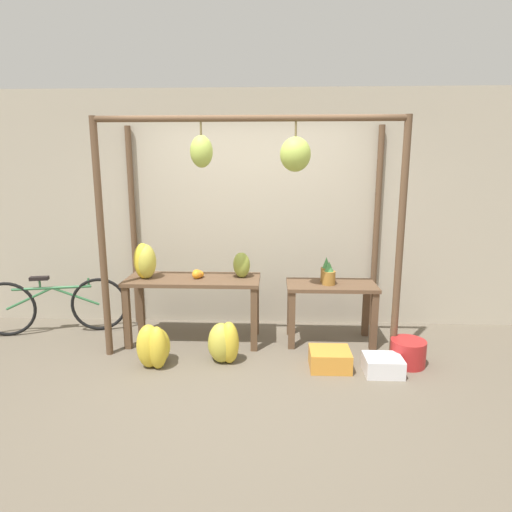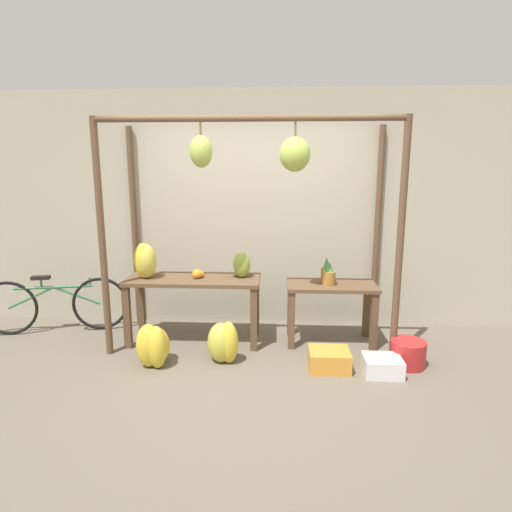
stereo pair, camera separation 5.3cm
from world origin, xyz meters
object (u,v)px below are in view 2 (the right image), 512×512
Objects in this scene: fruit_crate_purple at (382,366)px; pineapple_cluster at (328,274)px; parked_bicycle at (55,305)px; fruit_crate_white at (329,359)px; banana_pile_on_table at (145,261)px; banana_pile_ground_left at (155,346)px; papaya_pile at (241,265)px; blue_bucket at (408,353)px; banana_pile_ground_right at (223,343)px; orange_pile at (198,274)px.

pineapple_cluster is at bearing 120.69° from fruit_crate_purple.
fruit_crate_white is at bearing -14.13° from parked_bicycle.
banana_pile_on_table is 0.97m from banana_pile_ground_left.
parked_bicycle is at bearing 177.67° from papaya_pile.
papaya_pile is at bearing 160.69° from blue_bucket.
banana_pile_ground_right is (0.89, -0.47, -0.72)m from banana_pile_on_table.
blue_bucket is at bearing -0.19° from banana_pile_ground_right.
papaya_pile reaches higher than banana_pile_ground_left.
fruit_crate_white is (1.37, -0.62, -0.68)m from orange_pile.
pineapple_cluster is 1.12m from fruit_crate_purple.
orange_pile is 0.09× the size of parked_bicycle.
orange_pile is 0.42× the size of blue_bucket.
papaya_pile is at bearing -2.33° from parked_bicycle.
fruit_crate_purple is (2.42, -0.67, -0.83)m from banana_pile_on_table.
banana_pile_on_table reaches higher than fruit_crate_white.
banana_pile_ground_left is 2.18m from fruit_crate_purple.
banana_pile_ground_left is at bearing -67.81° from banana_pile_on_table.
papaya_pile is at bearing 142.62° from fruit_crate_white.
blue_bucket is 0.97× the size of fruit_crate_purple.
banana_pile_ground_right is 1.54× the size of papaya_pile.
banana_pile_ground_right reaches higher than fruit_crate_purple.
banana_pile_on_table reaches higher than orange_pile.
parked_bicycle reaches higher than blue_bucket.
banana_pile_on_table is at bearing -9.77° from parked_bicycle.
papaya_pile reaches higher than parked_bicycle.
pineapple_cluster reaches higher than blue_bucket.
parked_bicycle reaches higher than fruit_crate_purple.
parked_bicycle reaches higher than banana_pile_ground_right.
fruit_crate_purple is (1.39, -0.78, -0.78)m from papaya_pile.
banana_pile_on_table reaches higher than parked_bicycle.
parked_bicycle is (-3.14, 0.12, -0.44)m from pineapple_cluster.
parked_bicycle is at bearing 177.86° from pineapple_cluster.
orange_pile is 0.52× the size of papaya_pile.
pineapple_cluster is at bearing 27.12° from banana_pile_ground_right.
pineapple_cluster is 3.17m from parked_bicycle.
orange_pile is 0.34× the size of banana_pile_ground_right.
fruit_crate_purple is at bearing -10.65° from fruit_crate_white.
fruit_crate_white is at bearing -24.14° from orange_pile.
parked_bicycle is 5.84× the size of papaya_pile.
fruit_crate_white is (-0.04, -0.66, -0.69)m from pineapple_cluster.
papaya_pile is at bearing 6.13° from banana_pile_on_table.
banana_pile_on_table is at bearing -177.59° from pineapple_cluster.
papaya_pile reaches higher than banana_pile_ground_right.
banana_pile_ground_right is at bearing 172.53° from fruit_crate_purple.
banana_pile_on_table is at bearing -173.87° from papaya_pile.
banana_pile_on_table is at bearing -176.44° from orange_pile.
orange_pile is 0.41× the size of fruit_crate_purple.
orange_pile is 2.30m from blue_bucket.
banana_pile_on_table is 1.04m from papaya_pile.
fruit_crate_purple is (1.53, -0.20, -0.11)m from banana_pile_ground_right.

